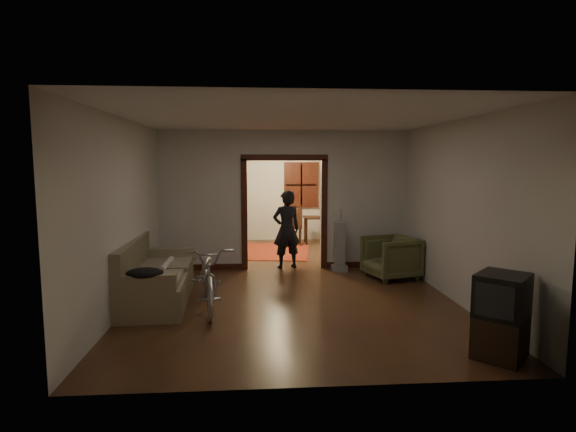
{
  "coord_description": "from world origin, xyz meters",
  "views": [
    {
      "loc": [
        -0.58,
        -8.31,
        2.13
      ],
      "look_at": [
        0.0,
        -0.3,
        1.2
      ],
      "focal_mm": 28.0,
      "sensor_mm": 36.0,
      "label": 1
    }
  ],
  "objects": [
    {
      "name": "chandelier",
      "position": [
        0.0,
        2.5,
        2.35
      ],
      "size": [
        0.24,
        0.24,
        0.24
      ],
      "primitive_type": "sphere",
      "color": "#FFE0A5",
      "rests_on": "ceiling"
    },
    {
      "name": "light_switch",
      "position": [
        1.05,
        0.68,
        1.25
      ],
      "size": [
        0.08,
        0.01,
        0.12
      ],
      "primitive_type": "cube",
      "color": "silver",
      "rests_on": "partition_wall"
    },
    {
      "name": "crt_tv",
      "position": [
        2.1,
        -3.73,
        0.71
      ],
      "size": [
        0.73,
        0.73,
        0.47
      ],
      "primitive_type": "cube",
      "rotation": [
        0.0,
        0.0,
        0.79
      ],
      "color": "black",
      "rests_on": "tv_stand"
    },
    {
      "name": "desk",
      "position": [
        1.19,
        3.53,
        0.36
      ],
      "size": [
        1.09,
        0.82,
        0.72
      ],
      "primitive_type": "cube",
      "rotation": [
        0.0,
        0.0,
        0.31
      ],
      "color": "black",
      "rests_on": "floor"
    },
    {
      "name": "rolled_paper",
      "position": [
        -2.02,
        -1.1,
        0.53
      ],
      "size": [
        0.1,
        0.79,
        0.1
      ],
      "primitive_type": "cylinder",
      "rotation": [
        1.57,
        0.0,
        0.0
      ],
      "color": "beige",
      "rests_on": "sofa"
    },
    {
      "name": "person",
      "position": [
        0.05,
        0.76,
        0.8
      ],
      "size": [
        0.67,
        0.53,
        1.6
      ],
      "primitive_type": "imported",
      "rotation": [
        0.0,
        0.0,
        3.42
      ],
      "color": "black",
      "rests_on": "floor"
    },
    {
      "name": "tv_stand",
      "position": [
        2.1,
        -3.73,
        0.24
      ],
      "size": [
        0.72,
        0.72,
        0.49
      ],
      "primitive_type": "cube",
      "rotation": [
        0.0,
        0.0,
        0.79
      ],
      "color": "black",
      "rests_on": "floor"
    },
    {
      "name": "desk_chair",
      "position": [
        0.4,
        3.37,
        0.49
      ],
      "size": [
        0.49,
        0.49,
        0.99
      ],
      "primitive_type": "cube",
      "rotation": [
        0.0,
        0.0,
        -0.14
      ],
      "color": "black",
      "rests_on": "floor"
    },
    {
      "name": "far_window",
      "position": [
        0.7,
        4.21,
        1.55
      ],
      "size": [
        0.98,
        0.06,
        1.28
      ],
      "primitive_type": "cube",
      "color": "black",
      "rests_on": "wall_back"
    },
    {
      "name": "wall_left",
      "position": [
        -2.5,
        0.0,
        1.4
      ],
      "size": [
        0.02,
        8.5,
        2.8
      ],
      "primitive_type": "cube",
      "color": "beige",
      "rests_on": "floor"
    },
    {
      "name": "sofa",
      "position": [
        -2.12,
        -1.4,
        0.48
      ],
      "size": [
        1.05,
        2.14,
        0.96
      ],
      "primitive_type": "cube",
      "rotation": [
        0.0,
        0.0,
        0.05
      ],
      "color": "#6D6648",
      "rests_on": "floor"
    },
    {
      "name": "wall_back",
      "position": [
        0.0,
        4.25,
        1.4
      ],
      "size": [
        5.0,
        0.02,
        2.8
      ],
      "primitive_type": "cube",
      "color": "beige",
      "rests_on": "floor"
    },
    {
      "name": "jacket",
      "position": [
        -2.07,
        -2.31,
        0.68
      ],
      "size": [
        0.49,
        0.37,
        0.14
      ],
      "primitive_type": "ellipsoid",
      "color": "black",
      "rests_on": "sofa"
    },
    {
      "name": "vacuum",
      "position": [
        1.08,
        0.38,
        0.5
      ],
      "size": [
        0.33,
        0.27,
        0.99
      ],
      "primitive_type": "cube",
      "rotation": [
        0.0,
        0.0,
        -0.1
      ],
      "color": "gray",
      "rests_on": "floor"
    },
    {
      "name": "bicycle",
      "position": [
        -1.29,
        -1.76,
        0.49
      ],
      "size": [
        0.96,
        1.94,
        0.98
      ],
      "primitive_type": "imported",
      "rotation": [
        0.0,
        0.0,
        0.17
      ],
      "color": "silver",
      "rests_on": "floor"
    },
    {
      "name": "locker",
      "position": [
        -1.46,
        3.91,
        1.0
      ],
      "size": [
        1.03,
        0.61,
        2.0
      ],
      "primitive_type": "cube",
      "rotation": [
        0.0,
        0.0,
        -0.06
      ],
      "color": "#1D2F1C",
      "rests_on": "floor"
    },
    {
      "name": "ceiling",
      "position": [
        0.0,
        0.0,
        2.8
      ],
      "size": [
        5.0,
        8.5,
        0.01
      ],
      "primitive_type": "cube",
      "color": "white",
      "rests_on": "floor"
    },
    {
      "name": "armchair",
      "position": [
        1.93,
        -0.23,
        0.4
      ],
      "size": [
        1.07,
        1.05,
        0.79
      ],
      "primitive_type": "imported",
      "rotation": [
        0.0,
        0.0,
        -1.3
      ],
      "color": "#50532E",
      "rests_on": "floor"
    },
    {
      "name": "door_casing",
      "position": [
        0.0,
        0.75,
        1.1
      ],
      "size": [
        1.74,
        0.2,
        2.32
      ],
      "primitive_type": "cube",
      "color": "#37140C",
      "rests_on": "floor"
    },
    {
      "name": "wall_right",
      "position": [
        2.5,
        0.0,
        1.4
      ],
      "size": [
        0.02,
        8.5,
        2.8
      ],
      "primitive_type": "cube",
      "color": "beige",
      "rests_on": "floor"
    },
    {
      "name": "globe",
      "position": [
        -1.46,
        3.91,
        1.94
      ],
      "size": [
        0.3,
        0.3,
        0.3
      ],
      "primitive_type": "sphere",
      "color": "#1E5972",
      "rests_on": "locker"
    },
    {
      "name": "partition_wall",
      "position": [
        0.0,
        0.75,
        1.4
      ],
      "size": [
        5.0,
        0.14,
        2.8
      ],
      "primitive_type": "cube",
      "color": "beige",
      "rests_on": "floor"
    },
    {
      "name": "floor",
      "position": [
        0.0,
        0.0,
        0.0
      ],
      "size": [
        5.0,
        8.5,
        0.01
      ],
      "primitive_type": "cube",
      "color": "#371F11",
      "rests_on": "ground"
    },
    {
      "name": "oriental_rug",
      "position": [
        -0.14,
        2.51,
        0.01
      ],
      "size": [
        1.96,
        2.41,
        0.02
      ],
      "primitive_type": "cube",
      "rotation": [
        0.0,
        0.0,
        -0.14
      ],
      "color": "maroon",
      "rests_on": "floor"
    }
  ]
}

